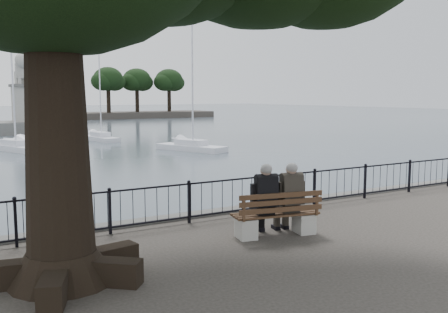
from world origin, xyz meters
TOP-DOWN VIEW (x-y plane):
  - harbor at (0.00, 3.00)m, footprint 260.00×260.00m
  - railing at (0.00, 2.50)m, footprint 22.06×0.06m
  - bench at (0.19, 0.47)m, footprint 2.06×0.96m
  - person_left at (-0.06, 0.64)m, footprint 0.57×0.88m
  - person_right at (0.55, 0.52)m, footprint 0.57×0.88m
  - lion_monument at (2.00, 49.93)m, footprint 5.93×5.93m
  - sailboat_d at (10.18, 25.20)m, footprint 3.79×6.00m
  - sailboat_f at (-1.32, 31.73)m, footprint 3.79×6.22m
  - sailboat_g at (6.61, 36.78)m, footprint 2.23×5.33m
  - far_shore at (25.54, 79.46)m, footprint 30.00×8.60m

SIDE VIEW (x-z plane):
  - sailboat_d at x=10.18m, z-range -5.48..4.05m
  - sailboat_g at x=6.61m, z-range -5.61..4.22m
  - sailboat_f at x=-1.32m, z-range -6.75..5.42m
  - harbor at x=0.00m, z-range -1.10..0.10m
  - bench at x=0.19m, z-range -0.16..0.89m
  - railing at x=0.00m, z-range 0.06..1.06m
  - person_left at x=-0.06m, z-range -0.07..1.59m
  - person_right at x=0.55m, z-range -0.07..1.59m
  - lion_monument at x=2.00m, z-range -3.19..5.58m
  - far_shore at x=25.54m, z-range -1.59..7.59m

